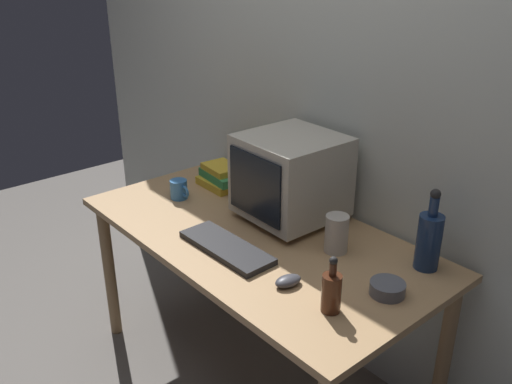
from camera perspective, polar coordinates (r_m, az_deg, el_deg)
name	(u,v)px	position (r m, az deg, el deg)	size (l,w,h in m)	color
ground_plane	(256,375)	(2.70, 0.00, -18.51)	(6.00, 6.00, 0.00)	slate
back_wall	(338,96)	(2.38, 8.58, 9.87)	(4.00, 0.08, 2.50)	beige
desk	(256,251)	(2.30, 0.00, -6.14)	(1.55, 0.80, 0.76)	tan
crt_monitor	(290,177)	(2.29, 3.58, 1.59)	(0.39, 0.40, 0.37)	#B2AD9E
keyboard	(226,247)	(2.12, -3.11, -5.79)	(0.42, 0.15, 0.02)	black
computer_mouse	(288,281)	(1.91, 3.37, -9.24)	(0.06, 0.10, 0.04)	#3F3F47
bottle_tall	(429,239)	(2.05, 17.61, -4.71)	(0.09, 0.09, 0.31)	navy
bottle_short	(331,291)	(1.77, 7.88, -10.20)	(0.06, 0.06, 0.20)	#472314
book_stack	(221,177)	(2.67, -3.65, 1.60)	(0.24, 0.17, 0.11)	gold
mug	(179,189)	(2.56, -8.02, 0.27)	(0.12, 0.08, 0.09)	#3370B2
cd_spindle	(387,288)	(1.91, 13.55, -9.75)	(0.12, 0.12, 0.04)	#595B66
metal_canister	(337,234)	(2.11, 8.40, -4.32)	(0.09, 0.09, 0.15)	#B7B2A8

